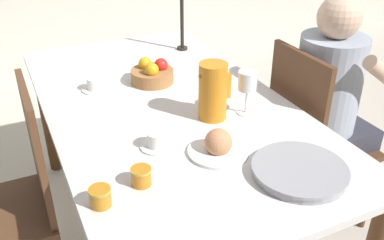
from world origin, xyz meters
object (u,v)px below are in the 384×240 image
(wine_glass_water, at_px, (248,83))
(fruit_bowl, at_px, (152,74))
(red_pitcher, at_px, (213,91))
(jam_jar_amber, at_px, (100,196))
(person_seated, at_px, (332,98))
(candlestick_tall, at_px, (182,24))
(bread_plate, at_px, (218,146))
(serving_tray, at_px, (300,171))
(chair_opposite, at_px, (14,199))
(teacup_across, at_px, (95,85))
(jam_jar_red, at_px, (141,176))
(teacup_near_person, at_px, (157,141))
(chair_person_side, at_px, (311,139))

(wine_glass_water, bearing_deg, fruit_bowl, 117.54)
(red_pitcher, xyz_separation_m, jam_jar_amber, (-0.55, -0.34, -0.08))
(person_seated, height_order, candlestick_tall, person_seated)
(bread_plate, bearing_deg, serving_tray, -51.33)
(chair_opposite, relative_size, candlestick_tall, 2.60)
(teacup_across, relative_size, jam_jar_red, 1.86)
(jam_jar_amber, height_order, fruit_bowl, fruit_bowl)
(wine_glass_water, bearing_deg, chair_opposite, 169.67)
(teacup_across, xyz_separation_m, fruit_bowl, (0.27, -0.03, 0.02))
(jam_jar_red, bearing_deg, fruit_bowl, 66.85)
(chair_opposite, relative_size, wine_glass_water, 5.23)
(red_pitcher, relative_size, bread_plate, 1.08)
(teacup_near_person, height_order, fruit_bowl, fruit_bowl)
(chair_person_side, height_order, candlestick_tall, candlestick_tall)
(teacup_near_person, bearing_deg, red_pitcher, 21.80)
(candlestick_tall, bearing_deg, teacup_across, -150.90)
(chair_person_side, relative_size, fruit_bowl, 4.79)
(chair_opposite, xyz_separation_m, candlestick_tall, (1.01, 0.63, 0.40))
(chair_opposite, xyz_separation_m, teacup_near_person, (0.51, -0.26, 0.28))
(serving_tray, bearing_deg, teacup_across, 115.62)
(wine_glass_water, relative_size, bread_plate, 0.86)
(teacup_across, bearing_deg, jam_jar_red, -93.14)
(chair_opposite, relative_size, jam_jar_red, 14.37)
(chair_opposite, relative_size, person_seated, 0.81)
(red_pitcher, relative_size, teacup_near_person, 1.86)
(serving_tray, xyz_separation_m, candlestick_tall, (0.14, 1.24, 0.13))
(person_seated, distance_m, teacup_near_person, 0.94)
(teacup_near_person, bearing_deg, bread_plate, -35.38)
(person_seated, relative_size, red_pitcher, 5.11)
(red_pitcher, xyz_separation_m, teacup_near_person, (-0.28, -0.11, -0.09))
(red_pitcher, bearing_deg, chair_person_side, 0.67)
(person_seated, height_order, jam_jar_amber, person_seated)
(person_seated, xyz_separation_m, candlestick_tall, (-0.43, 0.76, 0.20))
(person_seated, relative_size, serving_tray, 3.78)
(wine_glass_water, xyz_separation_m, candlestick_tall, (0.07, 0.80, 0.01))
(bread_plate, relative_size, jam_jar_amber, 3.21)
(red_pitcher, relative_size, candlestick_tall, 0.63)
(person_seated, distance_m, red_pitcher, 0.67)
(chair_person_side, relative_size, red_pitcher, 4.16)
(jam_jar_amber, xyz_separation_m, candlestick_tall, (0.76, 1.11, 0.11))
(teacup_across, distance_m, jam_jar_amber, 0.81)
(person_seated, bearing_deg, teacup_across, -113.62)
(bread_plate, relative_size, fruit_bowl, 1.07)
(chair_opposite, bearing_deg, fruit_bowl, -67.93)
(teacup_near_person, relative_size, bread_plate, 0.58)
(candlestick_tall, bearing_deg, chair_opposite, -147.91)
(teacup_near_person, xyz_separation_m, serving_tray, (0.36, -0.35, -0.01))
(jam_jar_amber, distance_m, candlestick_tall, 1.35)
(teacup_near_person, bearing_deg, chair_opposite, 153.59)
(teacup_across, xyz_separation_m, jam_jar_amber, (-0.18, -0.79, 0.01))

